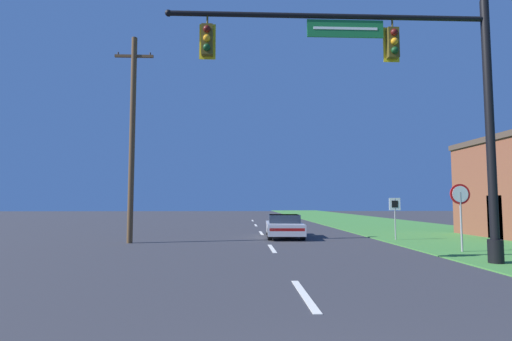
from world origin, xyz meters
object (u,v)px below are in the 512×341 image
Objects in this scene: utility_pole_near at (132,135)px; signal_mast at (411,93)px; car_ahead at (284,226)px; stop_sign at (460,202)px; route_sign_post at (395,209)px.

signal_mast is at bearing -33.37° from utility_pole_near.
car_ahead is (-2.90, 9.48, -4.62)m from signal_mast.
stop_sign is at bearing 42.90° from signal_mast.
route_sign_post is at bearing 2.94° from utility_pole_near.
utility_pole_near reaches higher than signal_mast.
route_sign_post is (5.21, -2.06, 0.92)m from car_ahead.
utility_pole_near is at bearing 146.63° from signal_mast.
utility_pole_near is (-10.28, 6.77, -0.23)m from signal_mast.
utility_pole_near is (-7.38, -2.70, 4.38)m from car_ahead.
signal_mast is 8.61m from route_sign_post.
stop_sign is 1.23× the size of route_sign_post.
utility_pole_near is at bearing 163.14° from stop_sign.
car_ahead is at bearing 107.01° from signal_mast.
route_sign_post reaches higher than car_ahead.
signal_mast is 5.04× the size of route_sign_post.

